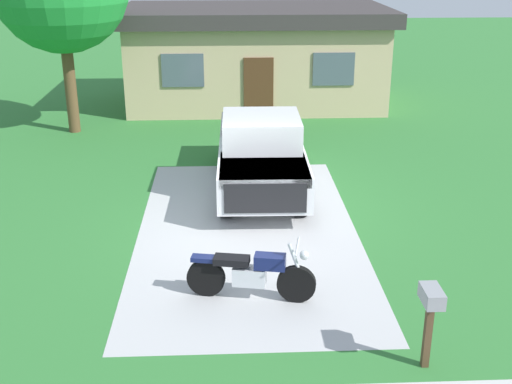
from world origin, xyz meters
TOP-DOWN VIEW (x-y plane):
  - ground_plane at (0.00, 0.00)m, footprint 80.00×80.00m
  - driveway_pad at (0.00, 0.00)m, footprint 4.58×8.63m
  - motorcycle at (-0.02, -2.71)m, footprint 2.19×0.77m
  - pickup_truck at (0.41, 2.74)m, footprint 2.10×5.66m
  - mailbox at (2.38, -4.73)m, footprint 0.26×0.48m
  - neighbor_house at (0.69, 11.74)m, footprint 9.60×5.60m

SIDE VIEW (x-z plane):
  - ground_plane at x=0.00m, z-range 0.00..0.00m
  - driveway_pad at x=0.00m, z-range 0.00..0.01m
  - motorcycle at x=-0.02m, z-range -0.07..1.02m
  - pickup_truck at x=0.41m, z-range 0.00..1.90m
  - mailbox at x=2.38m, z-range 0.35..1.61m
  - neighbor_house at x=0.69m, z-range 0.04..3.54m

